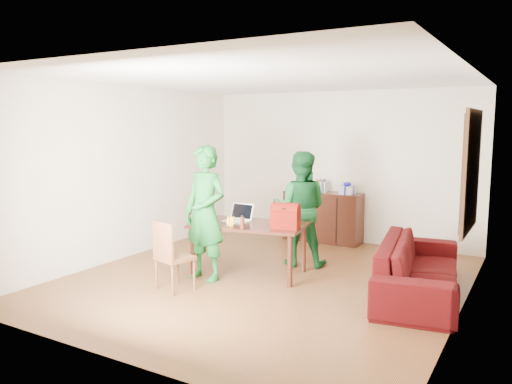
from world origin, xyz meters
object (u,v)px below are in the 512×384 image
Objects in this scene: chair at (174,270)px; bottle at (242,222)px; sofa at (419,268)px; table at (249,230)px; red_bag at (285,218)px; person_near at (205,213)px; laptop at (236,219)px; person_far at (300,209)px.

chair is 1.08m from bottle.
bottle reaches higher than chair.
table is at bearing 89.48° from sofa.
table is at bearing 166.09° from red_bag.
sofa is at bearing 23.91° from person_near.
laptop is 0.47m from bottle.
laptop is 2.54m from sofa.
chair is (-0.48, -1.06, -0.38)m from table.
laptop is at bearing 170.57° from table.
table is 4.62× the size of red_bag.
red_bag reaches higher than laptop.
person_far reaches higher than laptop.
chair reaches higher than sofa.
person_far is 4.71× the size of laptop.
person_near is 1.53m from person_far.
person_far is at bearing 54.40° from laptop.
person_far is 1.03m from laptop.
table is at bearing 45.38° from person_far.
sofa is (1.86, -0.48, -0.52)m from person_far.
person_near is (0.08, 0.58, 0.65)m from chair.
person_far is 0.74× the size of sofa.
bottle is at bearing 21.50° from person_near.
bottle is (0.59, 0.71, 0.56)m from chair.
bottle is at bearing 57.56° from person_far.
table is at bearing 106.99° from bottle.
bottle is (0.51, 0.13, -0.10)m from person_near.
laptop is at bearing 88.88° from sofa.
person_near is at bearing -110.08° from laptop.
table is 2.31m from sofa.
table is 0.93× the size of person_near.
table reaches higher than sofa.
sofa is (2.27, 0.33, -0.30)m from table.
red_bag is at bearing 30.59° from person_near.
chair is 0.88m from person_near.
laptop is (0.27, 1.06, 0.52)m from chair.
table is at bearing 57.07° from person_near.
person_near is at bearing -140.46° from table.
person_near is at bearing 40.06° from person_far.
person_far reaches higher than table.
laptop is at bearing 132.66° from bottle.
bottle reaches higher than table.
laptop is 0.81m from red_bag.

